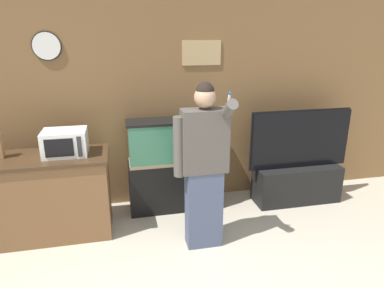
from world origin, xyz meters
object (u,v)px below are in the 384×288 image
(microwave, at_px, (65,143))
(tv_on_stand, at_px, (297,175))
(counter_island, at_px, (39,197))
(person_standing, at_px, (203,165))
(aquarium_on_stand, at_px, (175,165))

(microwave, bearing_deg, tv_on_stand, 2.58)
(counter_island, distance_m, person_standing, 1.86)
(tv_on_stand, bearing_deg, person_standing, -154.35)
(aquarium_on_stand, height_order, tv_on_stand, tv_on_stand)
(tv_on_stand, relative_size, person_standing, 0.78)
(aquarium_on_stand, bearing_deg, person_standing, -79.99)
(microwave, bearing_deg, aquarium_on_stand, 13.12)
(person_standing, bearing_deg, tv_on_stand, 25.65)
(tv_on_stand, bearing_deg, counter_island, -177.44)
(counter_island, xyz_separation_m, tv_on_stand, (3.20, 0.14, -0.09))
(microwave, xyz_separation_m, person_standing, (1.38, -0.58, -0.15))
(microwave, height_order, tv_on_stand, tv_on_stand)
(counter_island, bearing_deg, microwave, 2.36)
(counter_island, relative_size, microwave, 3.40)
(counter_island, height_order, aquarium_on_stand, aquarium_on_stand)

